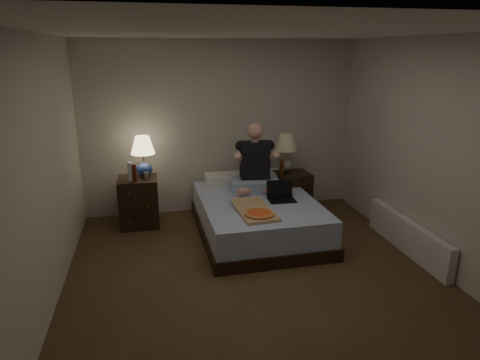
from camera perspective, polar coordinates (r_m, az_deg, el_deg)
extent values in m
cube|color=brown|center=(4.65, 2.39, -13.29)|extent=(4.00, 4.50, 0.00)
cube|color=white|center=(4.02, 2.85, 19.18)|extent=(4.00, 4.50, 0.00)
cube|color=beige|center=(6.32, -2.59, 6.98)|extent=(4.00, 0.00, 2.50)
cube|color=beige|center=(2.22, 17.82, -13.44)|extent=(4.00, 0.00, 2.50)
cube|color=beige|center=(4.15, -25.18, 0.05)|extent=(0.00, 4.50, 2.50)
cube|color=beige|center=(5.04, 25.18, 2.82)|extent=(0.00, 4.50, 2.50)
cube|color=#5D78BA|center=(5.64, 2.38, -4.93)|extent=(1.48, 1.96, 0.48)
cube|color=black|center=(6.04, -13.31, -2.87)|extent=(0.53, 0.48, 0.68)
cube|color=black|center=(6.34, 6.89, -1.81)|extent=(0.51, 0.47, 0.63)
cylinder|color=white|center=(5.83, -14.41, 1.11)|extent=(0.07, 0.07, 0.25)
cylinder|color=#ADADA8|center=(5.85, -12.39, 0.56)|extent=(0.07, 0.07, 0.10)
cylinder|color=#511A0B|center=(5.80, -13.90, 0.97)|extent=(0.06, 0.06, 0.23)
cylinder|color=#4F260B|center=(6.09, 5.58, 1.71)|extent=(0.06, 0.06, 0.23)
cube|color=silver|center=(5.55, 21.45, -7.00)|extent=(0.10, 1.60, 0.40)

